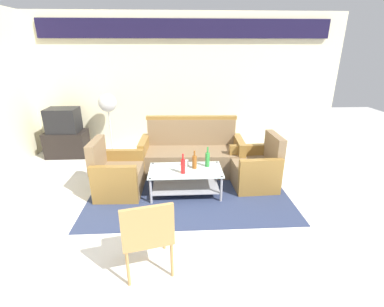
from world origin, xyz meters
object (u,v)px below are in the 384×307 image
at_px(cup, 186,163).
at_px(pedestal_fan, 108,107).
at_px(armchair_right, 256,169).
at_px(tv_stand, 67,144).
at_px(coffee_table, 186,178).
at_px(bottle_brown, 194,162).
at_px(wicker_chair, 147,231).
at_px(television, 63,120).
at_px(bottle_green, 207,159).
at_px(armchair_left, 117,176).
at_px(couch, 192,155).
at_px(bottle_red, 183,166).

height_order(cup, pedestal_fan, pedestal_fan).
distance_m(armchair_right, tv_stand, 3.86).
distance_m(coffee_table, cup, 0.23).
xyz_separation_m(bottle_brown, wicker_chair, (-0.56, -1.62, -0.02)).
distance_m(bottle_brown, pedestal_fan, 2.45).
height_order(television, wicker_chair, television).
bearing_deg(coffee_table, armchair_right, 11.48).
bearing_deg(bottle_green, armchair_left, -179.86).
xyz_separation_m(armchair_left, cup, (1.06, 0.03, 0.17)).
relative_size(bottle_brown, television, 0.47).
distance_m(couch, wicker_chair, 2.48).
relative_size(couch, armchair_right, 2.15).
bearing_deg(couch, pedestal_fan, -28.33).
height_order(bottle_red, cup, bottle_red).
distance_m(coffee_table, tv_stand, 2.98).
xyz_separation_m(couch, bottle_red, (-0.18, -0.96, 0.21)).
distance_m(bottle_red, television, 3.03).
bearing_deg(armchair_left, pedestal_fan, -163.29).
xyz_separation_m(bottle_red, tv_stand, (-2.36, 1.88, -0.27)).
bearing_deg(wicker_chair, bottle_red, 62.38).
xyz_separation_m(bottle_green, wicker_chair, (-0.76, -1.68, -0.04)).
xyz_separation_m(armchair_left, armchair_right, (2.19, 0.13, 0.00)).
distance_m(couch, bottle_green, 0.79).
distance_m(couch, cup, 0.73).
bearing_deg(cup, couch, 80.04).
bearing_deg(bottle_brown, armchair_right, 10.39).
xyz_separation_m(armchair_right, bottle_red, (-1.18, -0.35, 0.24)).
bearing_deg(tv_stand, bottle_red, -38.52).
bearing_deg(tv_stand, television, 89.04).
xyz_separation_m(couch, bottle_green, (0.20, -0.73, 0.21)).
distance_m(armchair_left, armchair_right, 2.20).
xyz_separation_m(tv_stand, wicker_chair, (1.98, -3.34, 0.23)).
bearing_deg(armchair_right, couch, 56.38).
distance_m(armchair_right, pedestal_fan, 3.16).
distance_m(tv_stand, wicker_chair, 3.89).
height_order(bottle_red, wicker_chair, wicker_chair).
height_order(couch, bottle_red, couch).
xyz_separation_m(bottle_green, cup, (-0.33, 0.03, -0.07)).
bearing_deg(coffee_table, television, 143.69).
bearing_deg(television, armchair_right, 157.60).
height_order(armchair_left, pedestal_fan, pedestal_fan).
bearing_deg(bottle_red, wicker_chair, -104.68).
bearing_deg(tv_stand, bottle_brown, -34.03).
relative_size(tv_stand, television, 1.32).
bearing_deg(armchair_right, tv_stand, 64.18).
height_order(couch, bottle_brown, couch).
relative_size(bottle_red, cup, 3.04).
bearing_deg(couch, cup, 82.45).
distance_m(bottle_green, wicker_chair, 1.85).
height_order(armchair_right, bottle_brown, armchair_right).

